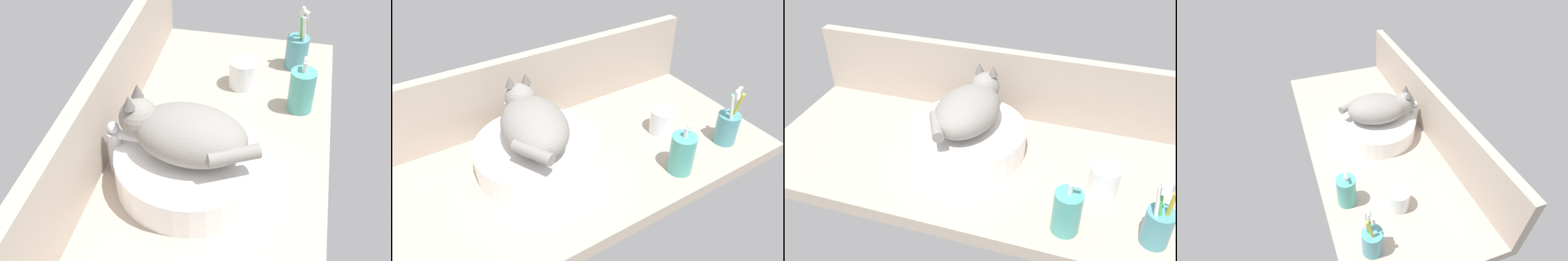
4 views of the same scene
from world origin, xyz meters
The scene contains 8 objects.
ground_plane centered at (0.00, 0.00, -2.00)cm, with size 125.80×54.99×4.00cm, color #B2A08E.
backsplash_panel centered at (0.00, 25.69, 11.25)cm, with size 125.80×3.60×22.51cm, color #AD9E8E.
sink_basin centered at (-3.90, 3.34, 4.06)cm, with size 33.88×33.88×8.12cm, color white.
cat centered at (-3.80, 4.71, 13.88)cm, with size 20.08×31.85×14.00cm.
faucet centered at (-3.50, 19.76, 7.30)cm, with size 3.60×11.82×13.60cm.
soap_dispenser centered at (28.18, -19.13, 5.87)cm, with size 6.73×6.73×14.86cm.
toothbrush_cup centered at (48.46, -16.77, 5.36)cm, with size 6.49×6.49×18.71cm.
water_glass centered at (35.74, -2.87, 3.45)cm, with size 7.88×7.88×7.87cm.
Camera 3 is at (30.43, -92.99, 80.45)cm, focal length 40.00 mm.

